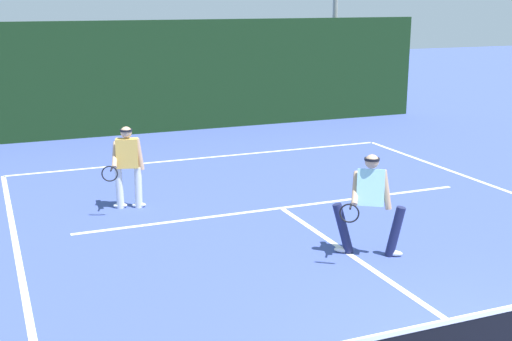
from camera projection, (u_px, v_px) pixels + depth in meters
The scene contains 7 objects.
court_line_baseline_far at pixel (207, 158), 16.77m from camera, with size 9.56×0.10×0.01m, color white.
court_line_service at pixel (281, 208), 12.74m from camera, with size 7.79×0.10×0.01m, color white.
court_line_centre at pixel (374, 271), 9.81m from camera, with size 0.10×6.40×0.01m, color white.
player_near at pixel (370, 201), 10.22m from camera, with size 1.18×0.81×1.60m.
player_far at pixel (127, 164), 12.56m from camera, with size 0.88×0.88×1.56m.
tennis_ball at pixel (402, 211), 12.46m from camera, with size 0.07×0.07×0.07m, color #D1E033.
back_fence_windscreen at pixel (166, 77), 19.67m from camera, with size 16.81×0.12×3.26m, color #163216.
Camera 1 is at (-5.07, -4.59, 3.86)m, focal length 47.22 mm.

